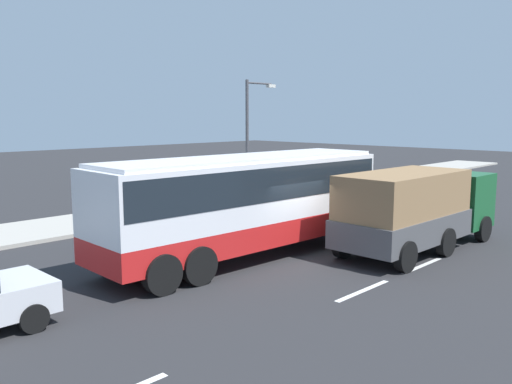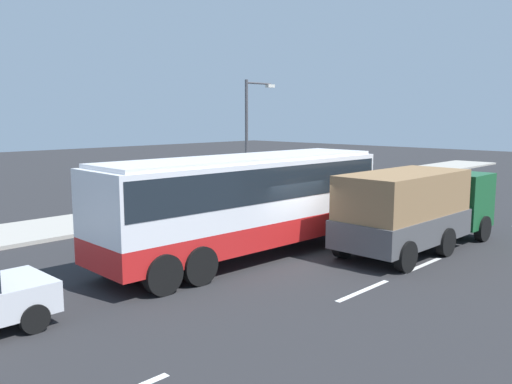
{
  "view_description": "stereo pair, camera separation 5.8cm",
  "coord_description": "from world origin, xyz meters",
  "px_view_note": "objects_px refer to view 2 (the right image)",
  "views": [
    {
      "loc": [
        -13.12,
        -11.02,
        4.64
      ],
      "look_at": [
        -0.13,
        1.56,
        2.05
      ],
      "focal_mm": 37.45,
      "sensor_mm": 36.0,
      "label": 1
    },
    {
      "loc": [
        -13.16,
        -10.97,
        4.64
      ],
      "look_at": [
        -0.13,
        1.56,
        2.05
      ],
      "focal_mm": 37.45,
      "sensor_mm": 36.0,
      "label": 2
    }
  ],
  "objects_px": {
    "cargo_truck": "(417,206)",
    "car_red_compact": "(365,189)",
    "pedestrian_near_curb": "(154,197)",
    "street_lamp": "(250,131)",
    "coach_bus": "(246,195)"
  },
  "relations": [
    {
      "from": "pedestrian_near_curb",
      "to": "street_lamp",
      "type": "distance_m",
      "value": 6.4
    },
    {
      "from": "coach_bus",
      "to": "cargo_truck",
      "type": "distance_m",
      "value": 6.02
    },
    {
      "from": "cargo_truck",
      "to": "car_red_compact",
      "type": "relative_size",
      "value": 1.63
    },
    {
      "from": "coach_bus",
      "to": "car_red_compact",
      "type": "xyz_separation_m",
      "value": [
        12.16,
        3.19,
        -1.3
      ]
    },
    {
      "from": "cargo_truck",
      "to": "car_red_compact",
      "type": "bearing_deg",
      "value": 43.73
    },
    {
      "from": "coach_bus",
      "to": "car_red_compact",
      "type": "height_order",
      "value": "coach_bus"
    },
    {
      "from": "cargo_truck",
      "to": "street_lamp",
      "type": "distance_m",
      "value": 11.25
    },
    {
      "from": "pedestrian_near_curb",
      "to": "coach_bus",
      "type": "bearing_deg",
      "value": 171.4
    },
    {
      "from": "pedestrian_near_curb",
      "to": "street_lamp",
      "type": "relative_size",
      "value": 0.24
    },
    {
      "from": "car_red_compact",
      "to": "street_lamp",
      "type": "relative_size",
      "value": 0.73
    },
    {
      "from": "coach_bus",
      "to": "pedestrian_near_curb",
      "type": "relative_size",
      "value": 7.06
    },
    {
      "from": "car_red_compact",
      "to": "street_lamp",
      "type": "bearing_deg",
      "value": 146.33
    },
    {
      "from": "cargo_truck",
      "to": "pedestrian_near_curb",
      "type": "height_order",
      "value": "cargo_truck"
    },
    {
      "from": "car_red_compact",
      "to": "street_lamp",
      "type": "distance_m",
      "value": 6.87
    },
    {
      "from": "cargo_truck",
      "to": "car_red_compact",
      "type": "height_order",
      "value": "cargo_truck"
    }
  ]
}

